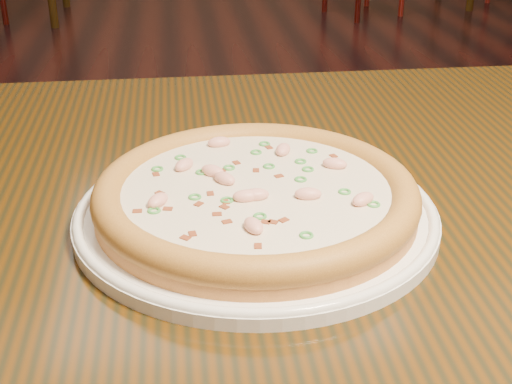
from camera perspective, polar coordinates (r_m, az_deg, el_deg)
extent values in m
plane|color=black|center=(1.82, 1.66, -9.48)|extent=(9.00, 9.00, 0.00)
cube|color=black|center=(0.74, 8.85, -1.26)|extent=(1.20, 0.80, 0.04)
cylinder|color=white|center=(0.66, 0.00, -1.86)|extent=(0.33, 0.33, 0.01)
torus|color=white|center=(0.66, 0.00, -1.40)|extent=(0.33, 0.33, 0.01)
cylinder|color=#C78441|center=(0.65, 0.00, -0.70)|extent=(0.29, 0.29, 0.02)
torus|color=#BA8535|center=(0.65, 0.00, 0.00)|extent=(0.30, 0.30, 0.03)
cylinder|color=beige|center=(0.65, 0.00, 0.20)|extent=(0.25, 0.25, 0.00)
ellipsoid|color=#F2B29E|center=(0.67, -3.49, 1.70)|extent=(0.03, 0.03, 0.01)
ellipsoid|color=#F2B29E|center=(0.74, -2.97, 4.01)|extent=(0.03, 0.02, 0.01)
ellipsoid|color=#F2B29E|center=(0.62, -0.80, -0.32)|extent=(0.03, 0.02, 0.01)
ellipsoid|color=#F2B29E|center=(0.66, -2.53, 1.09)|extent=(0.03, 0.03, 0.01)
ellipsoid|color=#F2B29E|center=(0.72, 2.18, 3.42)|extent=(0.02, 0.03, 0.01)
ellipsoid|color=#F2B29E|center=(0.69, -5.77, 2.18)|extent=(0.03, 0.03, 0.01)
ellipsoid|color=#F2B29E|center=(0.63, 8.56, -0.58)|extent=(0.03, 0.03, 0.01)
ellipsoid|color=#F2B29E|center=(0.69, 6.32, 2.27)|extent=(0.03, 0.02, 0.01)
ellipsoid|color=#F2B29E|center=(0.63, 4.19, -0.15)|extent=(0.03, 0.02, 0.01)
ellipsoid|color=#F2B29E|center=(0.62, -7.85, -0.67)|extent=(0.02, 0.03, 0.01)
ellipsoid|color=#F2B29E|center=(0.63, -0.03, -0.22)|extent=(0.02, 0.01, 0.01)
ellipsoid|color=#F2B29E|center=(0.58, -0.20, -2.71)|extent=(0.02, 0.03, 0.01)
cube|color=maroon|center=(0.67, 1.85, 1.21)|extent=(0.01, 0.01, 0.00)
cube|color=maroon|center=(0.68, -8.00, 1.35)|extent=(0.01, 0.01, 0.00)
cube|color=maroon|center=(0.73, 1.04, 3.53)|extent=(0.01, 0.01, 0.00)
cube|color=maroon|center=(0.57, -5.09, -3.43)|extent=(0.01, 0.01, 0.00)
cube|color=maroon|center=(0.64, -3.67, -0.19)|extent=(0.01, 0.01, 0.00)
cube|color=maroon|center=(0.57, -5.67, -3.74)|extent=(0.01, 0.01, 0.00)
cube|color=maroon|center=(0.62, -4.61, -1.04)|extent=(0.01, 0.01, 0.00)
cube|color=maroon|center=(0.68, 0.01, 1.68)|extent=(0.01, 0.01, 0.00)
cube|color=maroon|center=(0.61, -7.07, -1.41)|extent=(0.01, 0.01, 0.00)
cube|color=maroon|center=(0.68, -2.81, 1.63)|extent=(0.01, 0.01, 0.00)
cube|color=maroon|center=(0.59, 0.77, -2.48)|extent=(0.01, 0.01, 0.00)
cube|color=maroon|center=(0.60, -3.13, -1.85)|extent=(0.01, 0.01, 0.00)
cube|color=maroon|center=(0.56, 0.16, -4.42)|extent=(0.01, 0.01, 0.00)
cube|color=maroon|center=(0.61, -2.55, -1.28)|extent=(0.01, 0.01, 0.00)
cube|color=maroon|center=(0.62, -2.45, -0.88)|extent=(0.01, 0.01, 0.00)
cube|color=maroon|center=(0.64, -7.70, -0.16)|extent=(0.01, 0.01, 0.00)
cube|color=maroon|center=(0.59, -2.33, -2.47)|extent=(0.01, 0.01, 0.00)
cube|color=maroon|center=(0.70, -1.57, 2.29)|extent=(0.01, 0.01, 0.00)
cube|color=maroon|center=(0.71, 6.21, 2.82)|extent=(0.01, 0.01, 0.00)
cube|color=maroon|center=(0.59, 2.24, -2.33)|extent=(0.01, 0.01, 0.00)
cube|color=maroon|center=(0.59, 1.37, -2.49)|extent=(0.01, 0.01, 0.00)
cube|color=maroon|center=(0.61, -9.46, -1.59)|extent=(0.01, 0.01, 0.00)
torus|color=green|center=(0.68, 4.18, 1.82)|extent=(0.02, 0.02, 0.00)
torus|color=green|center=(0.74, 0.68, 3.86)|extent=(0.02, 0.02, 0.00)
torus|color=green|center=(0.63, -4.92, -0.41)|extent=(0.01, 0.01, 0.00)
torus|color=green|center=(0.72, 0.00, 3.19)|extent=(0.02, 0.02, 0.00)
torus|color=green|center=(0.61, -8.16, -1.50)|extent=(0.01, 0.01, 0.00)
torus|color=green|center=(0.71, -6.06, 2.75)|extent=(0.02, 0.02, 0.00)
torus|color=green|center=(0.69, 1.05, 2.06)|extent=(0.02, 0.02, 0.00)
torus|color=green|center=(0.66, 3.59, 1.01)|extent=(0.01, 0.01, 0.00)
torus|color=green|center=(0.64, 7.10, 0.01)|extent=(0.01, 0.01, 0.00)
torus|color=green|center=(0.62, -2.34, -0.67)|extent=(0.01, 0.01, 0.00)
torus|color=green|center=(0.57, 4.05, -3.48)|extent=(0.01, 0.01, 0.00)
torus|color=green|center=(0.60, 0.31, -1.96)|extent=(0.01, 0.01, 0.00)
torus|color=green|center=(0.70, 3.58, 2.44)|extent=(0.02, 0.02, 0.00)
torus|color=green|center=(0.68, -2.17, 1.94)|extent=(0.01, 0.01, 0.00)
torus|color=green|center=(0.72, 4.50, 3.28)|extent=(0.01, 0.01, 0.00)
torus|color=green|center=(0.64, 4.45, 0.03)|extent=(0.02, 0.02, 0.00)
torus|color=green|center=(0.68, -4.38, 1.58)|extent=(0.01, 0.01, 0.00)
torus|color=green|center=(0.62, 9.39, -0.99)|extent=(0.01, 0.01, 0.00)
torus|color=green|center=(0.69, -7.90, 1.83)|extent=(0.02, 0.02, 0.00)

